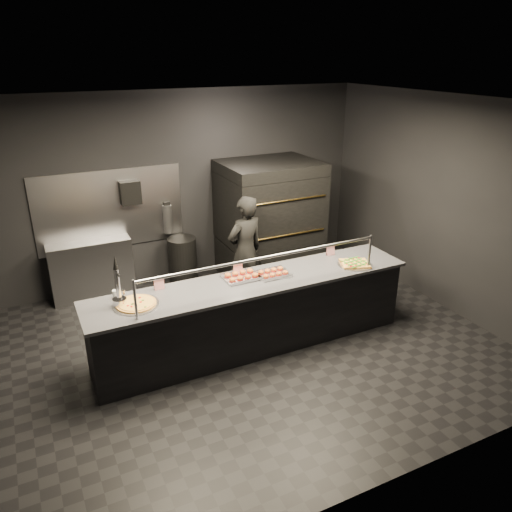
# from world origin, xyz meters

# --- Properties ---
(room) EXTENTS (6.04, 6.00, 3.00)m
(room) POSITION_xyz_m (-0.02, 0.05, 1.50)
(room) COLOR black
(room) RESTS_ON ground
(service_counter) EXTENTS (4.10, 0.78, 1.37)m
(service_counter) POSITION_xyz_m (0.00, -0.00, 0.46)
(service_counter) COLOR black
(service_counter) RESTS_ON ground
(pizza_oven) EXTENTS (1.50, 1.23, 1.91)m
(pizza_oven) POSITION_xyz_m (1.20, 1.90, 0.97)
(pizza_oven) COLOR black
(pizza_oven) RESTS_ON ground
(prep_shelf) EXTENTS (1.20, 0.35, 0.90)m
(prep_shelf) POSITION_xyz_m (-1.60, 2.32, 0.45)
(prep_shelf) COLOR #99999E
(prep_shelf) RESTS_ON ground
(towel_dispenser) EXTENTS (0.30, 0.20, 0.35)m
(towel_dispenser) POSITION_xyz_m (-0.90, 2.39, 1.55)
(towel_dispenser) COLOR black
(towel_dispenser) RESTS_ON room
(fire_extinguisher) EXTENTS (0.14, 0.14, 0.51)m
(fire_extinguisher) POSITION_xyz_m (-0.35, 2.40, 1.06)
(fire_extinguisher) COLOR #B2B2B7
(fire_extinguisher) RESTS_ON room
(beer_tap) EXTENTS (0.15, 0.22, 0.60)m
(beer_tap) POSITION_xyz_m (-1.60, 0.07, 1.09)
(beer_tap) COLOR silver
(beer_tap) RESTS_ON service_counter
(round_pizza) EXTENTS (0.51, 0.51, 0.03)m
(round_pizza) POSITION_xyz_m (-1.44, 0.00, 0.94)
(round_pizza) COLOR silver
(round_pizza) RESTS_ON service_counter
(slider_tray_a) EXTENTS (0.45, 0.34, 0.07)m
(slider_tray_a) POSITION_xyz_m (-0.10, 0.13, 0.95)
(slider_tray_a) COLOR silver
(slider_tray_a) RESTS_ON service_counter
(slider_tray_b) EXTENTS (0.45, 0.37, 0.06)m
(slider_tray_b) POSITION_xyz_m (0.29, 0.04, 0.94)
(slider_tray_b) COLOR silver
(slider_tray_b) RESTS_ON service_counter
(square_pizza) EXTENTS (0.45, 0.45, 0.05)m
(square_pizza) POSITION_xyz_m (1.40, -0.15, 0.94)
(square_pizza) COLOR silver
(square_pizza) RESTS_ON service_counter
(condiment_jar) EXTENTS (0.15, 0.06, 0.10)m
(condiment_jar) POSITION_xyz_m (-1.58, 0.28, 0.97)
(condiment_jar) COLOR silver
(condiment_jar) RESTS_ON service_counter
(tent_cards) EXTENTS (2.52, 0.04, 0.15)m
(tent_cards) POSITION_xyz_m (0.04, 0.28, 1.00)
(tent_cards) COLOR white
(tent_cards) RESTS_ON service_counter
(trash_bin) EXTENTS (0.45, 0.45, 0.76)m
(trash_bin) POSITION_xyz_m (-0.20, 2.22, 0.38)
(trash_bin) COLOR black
(trash_bin) RESTS_ON ground
(worker) EXTENTS (0.68, 0.52, 1.65)m
(worker) POSITION_xyz_m (0.42, 1.14, 0.82)
(worker) COLOR black
(worker) RESTS_ON ground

